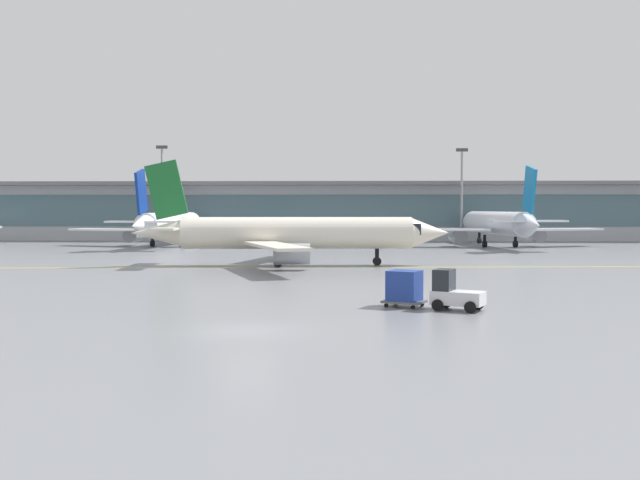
# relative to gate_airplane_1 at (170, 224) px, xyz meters

# --- Properties ---
(ground_plane) EXTENTS (400.00, 400.00, 0.00)m
(ground_plane) POSITION_rel_gate_airplane_1_xyz_m (20.17, -69.27, -3.06)
(ground_plane) COLOR slate
(taxiway_centreline_stripe) EXTENTS (109.83, 6.75, 0.01)m
(taxiway_centreline_stripe) POSITION_rel_gate_airplane_1_xyz_m (20.05, -36.06, -3.06)
(taxiway_centreline_stripe) COLOR yellow
(taxiway_centreline_stripe) RESTS_ON ground_plane
(terminal_concourse) EXTENTS (217.35, 11.00, 9.60)m
(terminal_concourse) POSITION_rel_gate_airplane_1_xyz_m (20.17, 19.89, 1.86)
(terminal_concourse) COLOR #B2B7BC
(terminal_concourse) RESTS_ON ground_plane
(gate_airplane_1) EXTENTS (28.63, 30.80, 10.21)m
(gate_airplane_1) POSITION_rel_gate_airplane_1_xyz_m (0.00, 0.00, 0.00)
(gate_airplane_1) COLOR white
(gate_airplane_1) RESTS_ON ground_plane
(gate_airplane_2) EXTENTS (29.39, 31.76, 10.51)m
(gate_airplane_2) POSITION_rel_gate_airplane_1_xyz_m (45.58, -0.02, 0.09)
(gate_airplane_2) COLOR silver
(gate_airplane_2) RESTS_ON ground_plane
(taxiing_regional_jet) EXTENTS (29.34, 27.24, 9.72)m
(taxiing_regional_jet) POSITION_rel_gate_airplane_1_xyz_m (19.67, -34.08, -0.15)
(taxiing_regional_jet) COLOR silver
(taxiing_regional_jet) RESTS_ON ground_plane
(baggage_tug) EXTENTS (2.95, 2.46, 2.10)m
(baggage_tug) POSITION_rel_gate_airplane_1_xyz_m (29.96, -62.67, -2.17)
(baggage_tug) COLOR silver
(baggage_tug) RESTS_ON ground_plane
(cargo_dolly_lead) EXTENTS (2.59, 2.36, 1.94)m
(cargo_dolly_lead) POSITION_rel_gate_airplane_1_xyz_m (27.52, -61.49, -2.01)
(cargo_dolly_lead) COLOR #595B60
(cargo_dolly_lead) RESTS_ON ground_plane
(apron_light_mast_1) EXTENTS (1.80, 0.36, 15.24)m
(apron_light_mast_1) POSITION_rel_gate_airplane_1_xyz_m (-4.43, 13.40, 5.26)
(apron_light_mast_1) COLOR gray
(apron_light_mast_1) RESTS_ON ground_plane
(apron_light_mast_2) EXTENTS (1.80, 0.36, 14.53)m
(apron_light_mast_2) POSITION_rel_gate_airplane_1_xyz_m (42.60, 11.52, 4.89)
(apron_light_mast_2) COLOR gray
(apron_light_mast_2) RESTS_ON ground_plane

